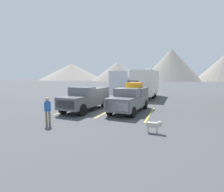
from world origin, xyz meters
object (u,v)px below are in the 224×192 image
at_px(pickup_truck_a, 86,98).
at_px(person_a, 48,109).
at_px(dog, 155,125).
at_px(pickup_truck_b, 130,98).
at_px(camper_trailer_a, 126,82).
at_px(camper_trailer_b, 146,82).

height_order(pickup_truck_a, person_a, pickup_truck_a).
height_order(person_a, dog, person_a).
bearing_deg(pickup_truck_a, pickup_truck_b, 12.91).
bearing_deg(person_a, dog, 5.35).
bearing_deg(camper_trailer_a, person_a, -92.19).
xyz_separation_m(camper_trailer_b, dog, (2.78, -15.10, -1.65)).
height_order(camper_trailer_b, dog, camper_trailer_b).
bearing_deg(person_a, camper_trailer_a, 87.81).
bearing_deg(pickup_truck_b, pickup_truck_a, -167.09).
height_order(pickup_truck_b, camper_trailer_a, camper_trailer_a).
bearing_deg(camper_trailer_b, pickup_truck_b, -89.05).
distance_m(pickup_truck_a, camper_trailer_a, 11.28).
distance_m(pickup_truck_a, pickup_truck_b, 3.79).
xyz_separation_m(pickup_truck_b, camper_trailer_b, (-0.16, 9.79, 0.96)).
relative_size(pickup_truck_a, person_a, 3.24).
distance_m(pickup_truck_b, dog, 5.96).
relative_size(camper_trailer_b, dog, 9.22).
height_order(pickup_truck_a, camper_trailer_a, camper_trailer_a).
height_order(pickup_truck_b, person_a, pickup_truck_b).
distance_m(pickup_truck_a, person_a, 5.05).
distance_m(camper_trailer_a, person_a, 16.32).
distance_m(camper_trailer_a, dog, 16.76).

